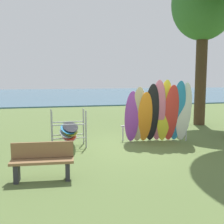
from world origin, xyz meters
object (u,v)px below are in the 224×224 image
tree_mid_behind (203,6)px  park_bench (42,160)px  board_storage_rack (69,131)px  leaning_board_pile (159,114)px

tree_mid_behind → park_bench: tree_mid_behind is taller
park_bench → board_storage_rack: bearing=74.2°
board_storage_rack → park_bench: (-0.84, -2.97, -0.10)m
tree_mid_behind → board_storage_rack: size_ratio=3.56×
leaning_board_pile → park_bench: (-4.03, -2.82, -0.60)m
tree_mid_behind → leaning_board_pile: size_ratio=3.07×
leaning_board_pile → park_bench: bearing=-145.0°
park_bench → leaning_board_pile: bearing=35.0°
board_storage_rack → park_bench: 3.08m
tree_mid_behind → leaning_board_pile: (-3.53, -3.16, -4.66)m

